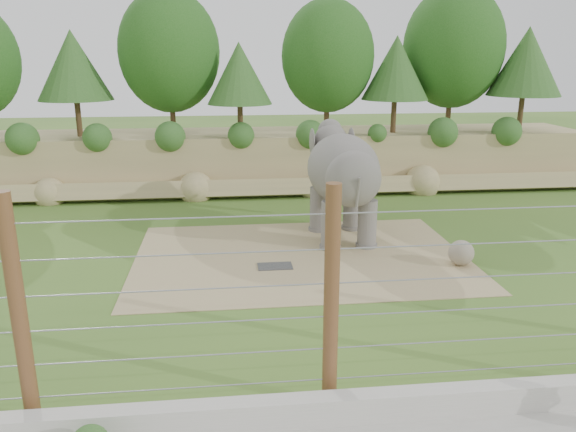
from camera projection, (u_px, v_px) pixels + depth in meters
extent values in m
plane|color=#446827|center=(297.00, 298.00, 14.22)|extent=(90.00, 90.00, 0.00)
cube|color=#9C8D60|center=(262.00, 159.00, 26.29)|extent=(30.00, 4.00, 2.50)
cube|color=#9C8D60|center=(266.00, 189.00, 24.34)|extent=(30.00, 1.37, 1.07)
cylinder|color=#3F2B19|center=(79.00, 118.00, 24.39)|extent=(0.24, 0.24, 1.58)
sphere|color=#174C14|center=(73.00, 67.00, 23.80)|extent=(3.60, 3.60, 3.60)
cylinder|color=#3F2B19|center=(173.00, 112.00, 25.25)|extent=(0.24, 0.24, 1.92)
sphere|color=#174C14|center=(169.00, 52.00, 24.52)|extent=(4.40, 4.40, 4.40)
cylinder|color=#3F2B19|center=(240.00, 120.00, 24.49)|extent=(0.24, 0.24, 1.40)
sphere|color=#174C14|center=(239.00, 75.00, 23.97)|extent=(3.20, 3.20, 3.20)
cylinder|color=#3F2B19|center=(327.00, 112.00, 25.82)|extent=(0.24, 0.24, 1.82)
sphere|color=#174C14|center=(328.00, 56.00, 25.13)|extent=(4.16, 4.16, 4.16)
cylinder|color=#3F2B19|center=(394.00, 116.00, 25.61)|extent=(0.24, 0.24, 1.50)
sphere|color=#174C14|center=(396.00, 70.00, 25.04)|extent=(3.44, 3.44, 3.44)
cylinder|color=#3F2B19|center=(449.00, 107.00, 26.81)|extent=(0.24, 0.24, 2.03)
sphere|color=#174C14|center=(453.00, 47.00, 26.05)|extent=(4.64, 4.64, 4.64)
cylinder|color=#3F2B19|center=(520.00, 113.00, 26.04)|extent=(0.24, 0.24, 1.64)
sphere|color=#174C14|center=(526.00, 64.00, 25.42)|extent=(3.76, 3.76, 3.76)
cube|color=tan|center=(301.00, 256.00, 17.13)|extent=(10.00, 7.00, 0.02)
cube|color=#262628|center=(275.00, 266.00, 16.28)|extent=(1.00, 0.60, 0.03)
sphere|color=gray|center=(461.00, 253.00, 16.32)|extent=(0.75, 0.75, 0.75)
cube|color=#B7B5AA|center=(335.00, 409.00, 9.37)|extent=(26.00, 0.35, 0.50)
cylinder|color=brown|center=(19.00, 315.00, 8.83)|extent=(0.26, 0.26, 4.00)
cylinder|color=brown|center=(331.00, 300.00, 9.37)|extent=(0.26, 0.26, 4.00)
cylinder|color=#99999E|center=(329.00, 379.00, 9.78)|extent=(20.00, 0.02, 0.02)
cylinder|color=#99999E|center=(330.00, 348.00, 9.62)|extent=(20.00, 0.02, 0.02)
cylinder|color=#99999E|center=(331.00, 316.00, 9.45)|extent=(20.00, 0.02, 0.02)
cylinder|color=#99999E|center=(332.00, 283.00, 9.28)|extent=(20.00, 0.02, 0.02)
cylinder|color=#99999E|center=(332.00, 249.00, 9.12)|extent=(20.00, 0.02, 0.02)
cylinder|color=#99999E|center=(333.00, 214.00, 8.95)|extent=(20.00, 0.02, 0.02)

